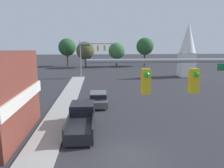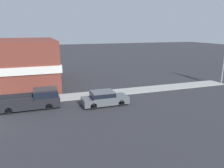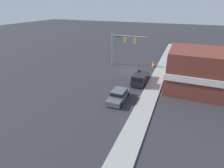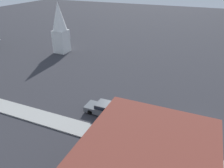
% 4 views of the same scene
% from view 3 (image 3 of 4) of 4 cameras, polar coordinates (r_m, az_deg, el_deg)
% --- Properties ---
extents(ground_plane, '(200.00, 200.00, 0.00)m').
position_cam_3_polar(ground_plane, '(35.12, 5.75, 4.03)').
color(ground_plane, '#2D2D33').
extents(sidewalk_curb, '(2.40, 60.00, 0.14)m').
position_cam_3_polar(sidewalk_curb, '(34.06, 14.96, 2.74)').
color(sidewalk_curb, '#9E9E99').
rests_on(sidewalk_curb, ground).
extents(near_signal_assembly, '(7.56, 0.49, 6.84)m').
position_cam_3_polar(near_signal_assembly, '(37.67, 3.50, 13.39)').
color(near_signal_assembly, gray).
rests_on(near_signal_assembly, ground).
extents(car_lead, '(1.94, 4.70, 1.50)m').
position_cam_3_polar(car_lead, '(24.34, 2.18, -3.65)').
color(car_lead, black).
rests_on(car_lead, ground).
extents(pickup_truck_parked, '(2.07, 5.79, 1.89)m').
position_cam_3_polar(pickup_truck_parked, '(29.75, 9.16, 1.84)').
color(pickup_truck_parked, black).
rests_on(pickup_truck_parked, ground).
extents(construction_barrel, '(0.57, 0.57, 1.15)m').
position_cam_3_polar(construction_barrel, '(38.30, 13.39, 6.18)').
color(construction_barrel, orange).
rests_on(construction_barrel, ground).
extents(corner_brick_building, '(14.25, 8.54, 6.28)m').
position_cam_3_polar(corner_brick_building, '(29.85, 31.15, 3.08)').
color(corner_brick_building, brown).
rests_on(corner_brick_building, ground).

